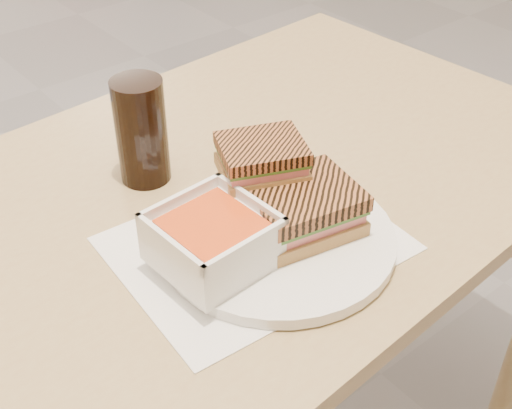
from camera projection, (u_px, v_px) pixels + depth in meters
main_table at (217, 252)px, 1.05m from camera, size 1.24×0.78×0.75m
tray_liner at (256, 244)px, 0.89m from camera, size 0.37×0.29×0.00m
plate at (278, 238)px, 0.88m from camera, size 0.30×0.30×0.02m
soup_bowl at (213, 241)px, 0.82m from camera, size 0.13×0.13×0.07m
panini_lower at (303, 209)px, 0.87m from camera, size 0.15×0.14×0.06m
panini_upper at (262, 159)px, 0.89m from camera, size 0.13×0.12×0.05m
cola_glass at (141, 131)px, 0.97m from camera, size 0.07×0.07×0.16m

